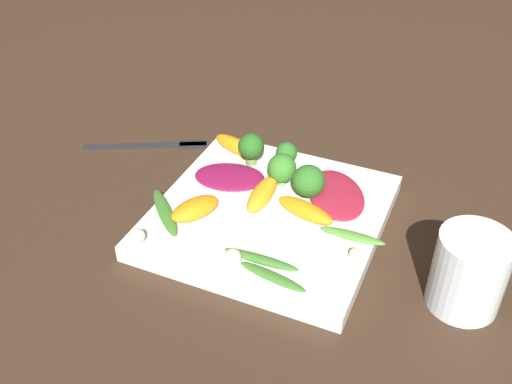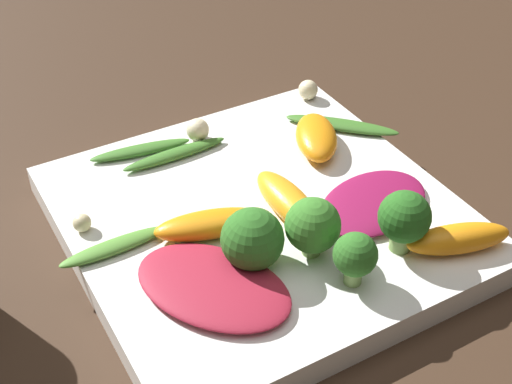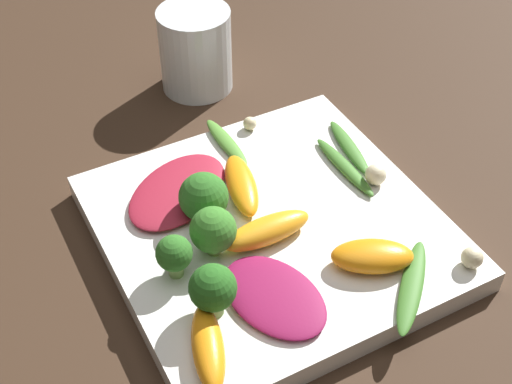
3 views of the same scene
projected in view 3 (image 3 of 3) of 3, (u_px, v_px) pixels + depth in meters
ground_plane at (271, 240)px, 0.61m from camera, size 2.40×2.40×0.00m
plate at (271, 231)px, 0.60m from camera, size 0.27×0.27×0.02m
drinking_glass at (196, 50)px, 0.74m from camera, size 0.08×0.08×0.09m
radicchio_leaf_0 at (178, 191)px, 0.61m from camera, size 0.13×0.11×0.01m
radicchio_leaf_1 at (274, 296)px, 0.53m from camera, size 0.08×0.10×0.01m
orange_segment_0 at (241, 185)px, 0.61m from camera, size 0.04×0.08×0.02m
orange_segment_1 at (372, 256)px, 0.55m from camera, size 0.07×0.06×0.02m
orange_segment_2 at (208, 347)px, 0.49m from camera, size 0.04×0.08×0.02m
orange_segment_3 at (267, 230)px, 0.57m from camera, size 0.08×0.03×0.02m
broccoli_floret_0 at (213, 231)px, 0.55m from camera, size 0.04×0.04×0.04m
broccoli_floret_1 at (213, 289)px, 0.51m from camera, size 0.04×0.04×0.05m
broccoli_floret_2 at (204, 197)px, 0.58m from camera, size 0.04×0.04×0.04m
broccoli_floret_3 at (174, 254)px, 0.54m from camera, size 0.03×0.03×0.04m
arugula_sprig_0 at (412, 286)px, 0.54m from camera, size 0.08×0.08×0.01m
arugula_sprig_1 at (344, 167)px, 0.64m from camera, size 0.01×0.09×0.01m
arugula_sprig_2 at (349, 147)px, 0.66m from camera, size 0.03×0.08×0.01m
arugula_sprig_3 at (226, 142)px, 0.66m from camera, size 0.02×0.08×0.01m
macadamia_nut_0 at (376, 175)px, 0.62m from camera, size 0.02×0.02×0.02m
macadamia_nut_1 at (250, 123)px, 0.68m from camera, size 0.01×0.01×0.01m
macadamia_nut_2 at (472, 258)px, 0.55m from camera, size 0.02×0.02×0.02m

